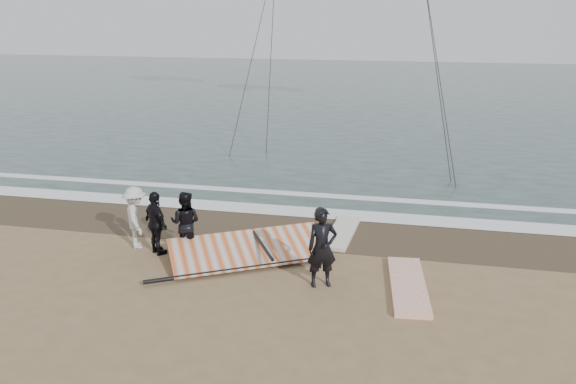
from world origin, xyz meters
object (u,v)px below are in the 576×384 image
(board_cream, at_px, (342,233))
(sail_rig, at_px, (249,250))
(board_white, at_px, (408,285))
(man_main, at_px, (322,248))

(board_cream, height_order, sail_rig, sail_rig)
(board_white, relative_size, sail_rig, 0.66)
(board_white, relative_size, board_cream, 1.13)
(board_white, height_order, sail_rig, sail_rig)
(board_cream, xyz_separation_m, sail_rig, (-2.12, -1.96, 0.14))
(board_white, xyz_separation_m, board_cream, (-1.81, 2.82, -0.00))
(board_white, bearing_deg, sail_rig, 162.85)
(man_main, xyz_separation_m, sail_rig, (-2.00, 1.12, -0.73))
(man_main, bearing_deg, board_white, -14.17)
(man_main, xyz_separation_m, board_white, (1.92, 0.27, -0.87))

